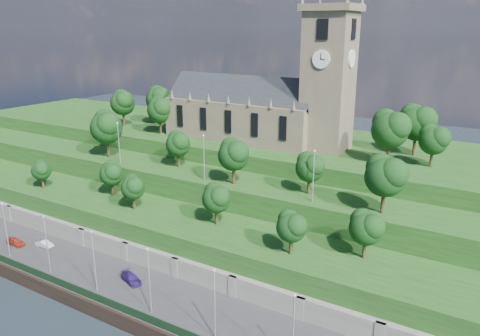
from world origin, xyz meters
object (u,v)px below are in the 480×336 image
Objects in this scene: church at (264,104)px; car_middle at (44,244)px; car_left at (16,242)px; car_right at (131,278)px.

car_middle is at bearing -118.32° from church.
car_left is 0.91× the size of car_right.
car_middle is 20.45m from car_right.
car_right reaches higher than car_middle.
church reaches higher than car_middle.
car_left is at bearing -122.09° from church.
church is 11.31× the size of car_middle.
car_right is at bearing -87.85° from car_left.
car_left is 25.17m from car_right.
church is 44.02m from car_right.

